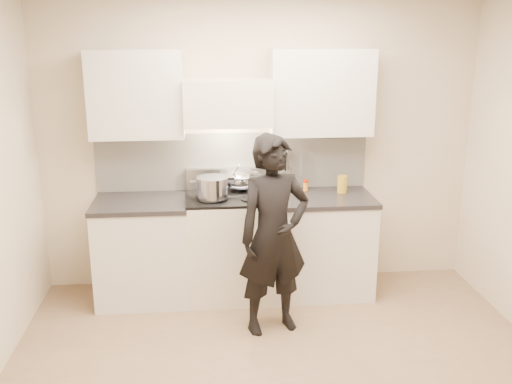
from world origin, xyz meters
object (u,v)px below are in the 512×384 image
Objects in this scene: counter_right at (320,244)px; person at (274,236)px; utensil_crock at (285,178)px; wok at (240,179)px; stove at (230,245)px.

counter_right is 0.57× the size of person.
counter_right is 0.69m from utensil_crock.
utensil_crock is at bearing 12.28° from wok.
counter_right is at bearing -37.18° from utensil_crock.
person reaches higher than counter_right.
person reaches higher than stove.
utensil_crock is (0.53, 0.23, 0.56)m from stove.
stove is 2.65× the size of utensil_crock.
person is (0.21, -0.81, -0.25)m from wok.
wok is 0.87m from person.
counter_right is at bearing 0.00° from stove.
person is at bearing -64.92° from stove.
person reaches higher than wok.
stove is 0.81m from person.
stove is 0.60× the size of person.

